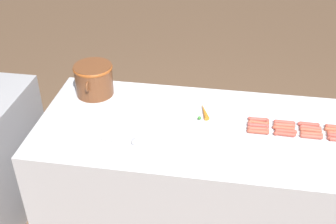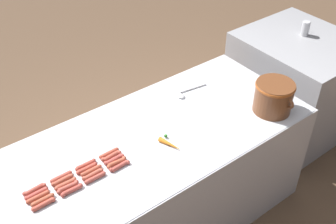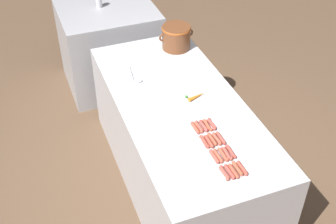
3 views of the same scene
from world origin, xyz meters
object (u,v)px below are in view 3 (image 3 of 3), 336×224
object	(u,v)px
hot_dog_9	(223,154)
hot_dog_13	(227,153)
hot_dog_6	(209,141)
hot_dog_17	(231,152)
hot_dog_2	(204,142)
hot_dog_7	(199,127)
hot_dog_12	(237,168)
hot_dog_15	(207,125)
bean_pot	(176,36)
carrot	(197,96)
hot_dog_11	(203,126)
back_cabinet	(110,47)
hot_dog_3	(195,128)
hot_dog_19	(212,124)
hot_dog_16	(242,168)
hot_dog_4	(229,172)
hot_dog_8	(233,171)
hot_dog_10	(212,139)
serving_spoon	(136,78)
hot_dog_1	(214,156)
hot_dog_14	(217,139)
hot_dog_5	(218,156)
hot_dog_18	(221,138)
hot_dog_0	(224,173)

from	to	relation	value
hot_dog_9	hot_dog_13	bearing A→B (deg)	-1.45
hot_dog_6	hot_dog_17	size ratio (longest dim) A/B	1.00
hot_dog_6	hot_dog_17	bearing A→B (deg)	-56.45
hot_dog_2	hot_dog_7	xyz separation A→B (m)	(0.03, 0.16, 0.00)
hot_dog_12	hot_dog_15	xyz separation A→B (m)	(-0.00, 0.46, 0.00)
hot_dog_6	bean_pot	xyz separation A→B (m)	(0.26, 1.27, 0.11)
carrot	hot_dog_12	bearing A→B (deg)	-94.72
hot_dog_7	hot_dog_15	xyz separation A→B (m)	(0.06, -0.00, 0.00)
hot_dog_9	hot_dog_11	size ratio (longest dim) A/B	1.00
back_cabinet	hot_dog_3	world-z (taller)	back_cabinet
hot_dog_19	hot_dog_3	bearing A→B (deg)	177.39
hot_dog_13	carrot	distance (m)	0.66
hot_dog_9	hot_dog_16	distance (m)	0.17
hot_dog_4	hot_dog_8	world-z (taller)	same
back_cabinet	carrot	world-z (taller)	back_cabinet
back_cabinet	hot_dog_19	xyz separation A→B (m)	(0.26, -1.99, 0.40)
hot_dog_4	hot_dog_8	size ratio (longest dim) A/B	1.00
hot_dog_8	hot_dog_12	bearing A→B (deg)	19.07
hot_dog_10	hot_dog_15	world-z (taller)	same
hot_dog_16	serving_spoon	xyz separation A→B (m)	(-0.33, 1.22, -0.00)
hot_dog_1	hot_dog_13	distance (m)	0.09
hot_dog_4	carrot	world-z (taller)	carrot
hot_dog_2	hot_dog_6	distance (m)	0.03
hot_dog_4	back_cabinet	bearing A→B (deg)	93.85
hot_dog_12	hot_dog_14	size ratio (longest dim) A/B	1.00
hot_dog_9	hot_dog_11	bearing A→B (deg)	90.11
hot_dog_3	hot_dog_13	size ratio (longest dim) A/B	1.00
back_cabinet	hot_dog_5	xyz separation A→B (m)	(0.16, -2.30, 0.40)
hot_dog_3	hot_dog_10	distance (m)	0.17
hot_dog_14	serving_spoon	bearing A→B (deg)	108.16
hot_dog_14	hot_dog_2	bearing A→B (deg)	177.46
hot_dog_13	hot_dog_15	distance (m)	0.31
hot_dog_9	hot_dog_10	xyz separation A→B (m)	(-0.00, 0.16, 0.00)
hot_dog_9	carrot	xyz separation A→B (m)	(0.10, 0.65, 0.00)
hot_dog_7	hot_dog_10	size ratio (longest dim) A/B	1.00
hot_dog_2	hot_dog_14	distance (m)	0.09
hot_dog_2	hot_dog_18	xyz separation A→B (m)	(0.12, -0.01, 0.00)
hot_dog_9	carrot	bearing A→B (deg)	81.66
hot_dog_14	serving_spoon	xyz separation A→B (m)	(-0.30, 0.91, -0.00)
hot_dog_14	hot_dog_15	xyz separation A→B (m)	(0.00, 0.16, 0.00)
hot_dog_10	hot_dog_14	distance (m)	0.03
hot_dog_4	hot_dog_19	distance (m)	0.48
hot_dog_11	hot_dog_10	bearing A→B (deg)	-90.95
hot_dog_19	hot_dog_14	bearing A→B (deg)	-102.87
serving_spoon	carrot	bearing A→B (deg)	-48.39
hot_dog_9	hot_dog_0	bearing A→B (deg)	-113.28
hot_dog_12	hot_dog_18	bearing A→B (deg)	84.34
hot_dog_18	hot_dog_4	bearing A→B (deg)	-106.39
hot_dog_5	hot_dog_16	distance (m)	0.18
hot_dog_8	hot_dog_19	bearing A→B (deg)	81.67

